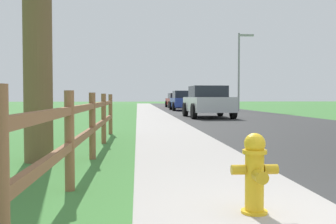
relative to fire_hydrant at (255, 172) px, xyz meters
The scene contains 10 objects.
ground_plane 24.39m from the fire_hydrant, 87.91° to the left, with size 120.00×120.00×0.00m, color #3E7A37.
road_asphalt 26.74m from the fire_hydrant, 80.55° to the left, with size 7.00×66.00×0.01m, color #2F2F2F.
curb_concrete 26.46m from the fire_hydrant, 94.57° to the left, with size 6.00×66.00×0.01m, color #A49D98.
grass_verge 26.62m from the fire_hydrant, 97.79° to the left, with size 5.00×66.00×0.00m, color #3E7A37.
fire_hydrant is the anchor object (origin of this frame).
rail_fence 3.74m from the fire_hydrant, 119.28° to the left, with size 0.11×9.15×1.14m.
parked_suv_silver 16.78m from the fire_hydrant, 81.23° to the left, with size 2.28×4.31×1.62m.
parked_car_blue 27.51m from the fire_hydrant, 84.51° to the left, with size 2.17×4.29×1.54m.
parked_car_red 35.34m from the fire_hydrant, 85.34° to the left, with size 2.19×4.95×1.42m.
street_lamp 26.48m from the fire_hydrant, 75.47° to the left, with size 1.17×0.20×5.79m.
Camera 1 is at (-1.95, -2.86, 1.07)m, focal length 42.18 mm.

